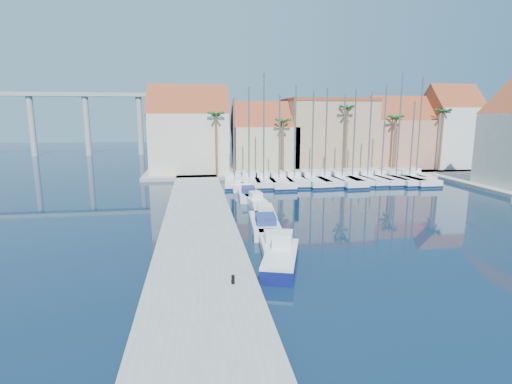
% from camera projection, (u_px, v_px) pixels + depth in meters
% --- Properties ---
extents(ground, '(260.00, 260.00, 0.00)m').
position_uv_depth(ground, '(385.00, 305.00, 19.84)').
color(ground, black).
rests_on(ground, ground).
extents(quay_west, '(6.00, 77.00, 0.50)m').
position_uv_depth(quay_west, '(199.00, 231.00, 31.56)').
color(quay_west, gray).
rests_on(quay_west, ground).
extents(shore_north, '(54.00, 16.00, 0.50)m').
position_uv_depth(shore_north, '(309.00, 169.00, 67.87)').
color(shore_north, gray).
rests_on(shore_north, ground).
extents(bollard, '(0.19, 0.19, 0.47)m').
position_uv_depth(bollard, '(233.00, 279.00, 21.07)').
color(bollard, black).
rests_on(bollard, quay_west).
extents(fishing_boat, '(3.48, 5.94, 1.97)m').
position_uv_depth(fishing_boat, '(281.00, 257.00, 24.66)').
color(fishing_boat, '#0F1559').
rests_on(fishing_boat, ground).
extents(motorboat_west_0, '(2.08, 5.30, 1.40)m').
position_uv_depth(motorboat_west_0, '(273.00, 243.00, 27.81)').
color(motorboat_west_0, white).
rests_on(motorboat_west_0, ground).
extents(motorboat_west_1, '(2.69, 6.94, 1.40)m').
position_uv_depth(motorboat_west_1, '(265.00, 224.00, 32.63)').
color(motorboat_west_1, white).
rests_on(motorboat_west_1, ground).
extents(motorboat_west_2, '(2.40, 5.86, 1.40)m').
position_uv_depth(motorboat_west_2, '(264.00, 213.00, 36.26)').
color(motorboat_west_2, white).
rests_on(motorboat_west_2, ground).
extents(motorboat_west_3, '(2.06, 5.18, 1.40)m').
position_uv_depth(motorboat_west_3, '(255.00, 200.00, 42.17)').
color(motorboat_west_3, white).
rests_on(motorboat_west_3, ground).
extents(motorboat_west_4, '(2.49, 6.58, 1.40)m').
position_uv_depth(motorboat_west_4, '(248.00, 194.00, 45.38)').
color(motorboat_west_4, white).
rests_on(motorboat_west_4, ground).
extents(motorboat_west_5, '(2.49, 7.28, 1.40)m').
position_uv_depth(motorboat_west_5, '(240.00, 184.00, 51.92)').
color(motorboat_west_5, white).
rests_on(motorboat_west_5, ground).
extents(motorboat_west_6, '(2.27, 6.84, 1.40)m').
position_uv_depth(motorboat_west_6, '(235.00, 179.00, 55.67)').
color(motorboat_west_6, white).
rests_on(motorboat_west_6, ground).
extents(sailboat_0, '(3.29, 9.64, 11.50)m').
position_uv_depth(sailboat_0, '(234.00, 180.00, 54.15)').
color(sailboat_0, white).
rests_on(sailboat_0, ground).
extents(sailboat_1, '(3.38, 10.11, 12.89)m').
position_uv_depth(sailboat_1, '(249.00, 180.00, 54.56)').
color(sailboat_1, white).
rests_on(sailboat_1, ground).
extents(sailboat_2, '(3.22, 9.86, 14.62)m').
position_uv_depth(sailboat_2, '(263.00, 180.00, 54.63)').
color(sailboat_2, white).
rests_on(sailboat_2, ground).
extents(sailboat_3, '(3.13, 10.99, 11.89)m').
position_uv_depth(sailboat_3, '(278.00, 180.00, 54.41)').
color(sailboat_3, white).
rests_on(sailboat_3, ground).
extents(sailboat_4, '(3.45, 10.40, 13.20)m').
position_uv_depth(sailboat_4, '(294.00, 179.00, 55.59)').
color(sailboat_4, white).
rests_on(sailboat_4, ground).
extents(sailboat_5, '(3.31, 10.91, 12.39)m').
position_uv_depth(sailboat_5, '(310.00, 179.00, 55.44)').
color(sailboat_5, white).
rests_on(sailboat_5, ground).
extents(sailboat_6, '(2.80, 10.53, 12.87)m').
position_uv_depth(sailboat_6, '(323.00, 178.00, 55.85)').
color(sailboat_6, white).
rests_on(sailboat_6, ground).
extents(sailboat_7, '(3.74, 11.83, 12.05)m').
position_uv_depth(sailboat_7, '(340.00, 179.00, 55.77)').
color(sailboat_7, white).
rests_on(sailboat_7, ground).
extents(sailboat_8, '(2.97, 10.90, 12.74)m').
position_uv_depth(sailboat_8, '(350.00, 178.00, 56.66)').
color(sailboat_8, white).
rests_on(sailboat_8, ground).
extents(sailboat_9, '(3.66, 10.92, 12.45)m').
position_uv_depth(sailboat_9, '(365.00, 177.00, 56.81)').
color(sailboat_9, white).
rests_on(sailboat_9, ground).
extents(sailboat_10, '(3.57, 11.49, 13.31)m').
position_uv_depth(sailboat_10, '(379.00, 177.00, 57.31)').
color(sailboat_10, white).
rests_on(sailboat_10, ground).
extents(sailboat_11, '(3.91, 11.69, 14.90)m').
position_uv_depth(sailboat_11, '(393.00, 177.00, 57.01)').
color(sailboat_11, white).
rests_on(sailboat_11, ground).
extents(sailboat_12, '(3.46, 11.99, 11.11)m').
position_uv_depth(sailboat_12, '(407.00, 177.00, 56.96)').
color(sailboat_12, white).
rests_on(sailboat_12, ground).
extents(sailboat_13, '(2.61, 8.67, 14.62)m').
position_uv_depth(sailboat_13, '(414.00, 175.00, 59.01)').
color(sailboat_13, white).
rests_on(sailboat_13, ground).
extents(building_0, '(12.30, 9.00, 13.50)m').
position_uv_depth(building_0, '(189.00, 133.00, 62.75)').
color(building_0, beige).
rests_on(building_0, shore_north).
extents(building_1, '(10.30, 8.00, 11.00)m').
position_uv_depth(building_1, '(264.00, 140.00, 64.76)').
color(building_1, tan).
rests_on(building_1, shore_north).
extents(building_2, '(14.20, 10.20, 11.50)m').
position_uv_depth(building_2, '(327.00, 134.00, 67.18)').
color(building_2, tan).
rests_on(building_2, shore_north).
extents(building_3, '(10.30, 8.00, 12.00)m').
position_uv_depth(building_3, '(397.00, 136.00, 68.06)').
color(building_3, '#BD7660').
rests_on(building_3, shore_north).
extents(building_4, '(8.30, 8.00, 14.00)m').
position_uv_depth(building_4, '(449.00, 129.00, 68.22)').
color(building_4, silver).
rests_on(building_4, shore_north).
extents(palm_0, '(2.60, 2.60, 10.15)m').
position_uv_depth(palm_0, '(216.00, 117.00, 58.01)').
color(palm_0, brown).
rests_on(palm_0, shore_north).
extents(palm_1, '(2.60, 2.60, 9.15)m').
position_uv_depth(palm_1, '(283.00, 123.00, 59.67)').
color(palm_1, brown).
rests_on(palm_1, shore_north).
extents(palm_2, '(2.60, 2.60, 11.15)m').
position_uv_depth(palm_2, '(347.00, 110.00, 60.79)').
color(palm_2, brown).
rests_on(palm_2, shore_north).
extents(palm_3, '(2.60, 2.60, 9.65)m').
position_uv_depth(palm_3, '(396.00, 120.00, 62.25)').
color(palm_3, brown).
rests_on(palm_3, shore_north).
extents(palm_4, '(2.60, 2.60, 10.65)m').
position_uv_depth(palm_4, '(443.00, 114.00, 63.25)').
color(palm_4, brown).
rests_on(palm_4, shore_north).
extents(viaduct, '(48.00, 2.20, 14.45)m').
position_uv_depth(viaduct, '(63.00, 111.00, 91.72)').
color(viaduct, '#9E9E99').
rests_on(viaduct, ground).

